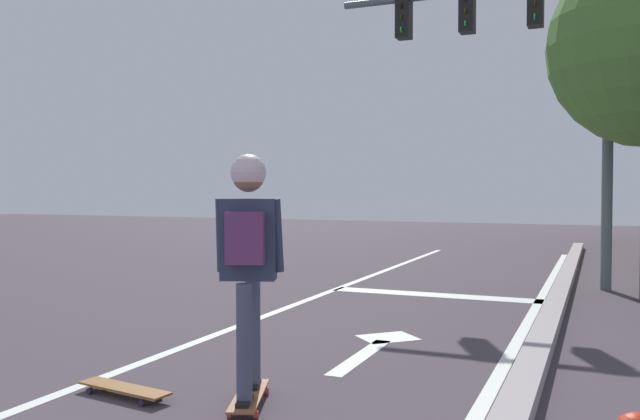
# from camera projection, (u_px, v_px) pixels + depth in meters

# --- Properties ---
(lane_line_center) EXTENTS (0.12, 20.00, 0.01)m
(lane_line_center) POSITION_uv_depth(u_px,v_px,m) (242.00, 325.00, 7.53)
(lane_line_center) COLOR silver
(lane_line_center) RESTS_ON ground
(lane_line_curbside) EXTENTS (0.12, 20.00, 0.01)m
(lane_line_curbside) POSITION_uv_depth(u_px,v_px,m) (513.00, 350.00, 6.36)
(lane_line_curbside) COLOR silver
(lane_line_curbside) RESTS_ON ground
(stop_bar) EXTENTS (3.13, 0.40, 0.01)m
(stop_bar) POSITION_uv_depth(u_px,v_px,m) (437.00, 295.00, 9.64)
(stop_bar) COLOR silver
(stop_bar) RESTS_ON ground
(lane_arrow_stem) EXTENTS (0.16, 1.40, 0.01)m
(lane_arrow_stem) POSITION_uv_depth(u_px,v_px,m) (361.00, 356.00, 6.10)
(lane_arrow_stem) COLOR silver
(lane_arrow_stem) RESTS_ON ground
(lane_arrow_head) EXTENTS (0.71, 0.71, 0.01)m
(lane_arrow_head) POSITION_uv_depth(u_px,v_px,m) (388.00, 337.00, 6.89)
(lane_arrow_head) COLOR silver
(lane_arrow_head) RESTS_ON ground
(curb_strip) EXTENTS (0.24, 24.00, 0.14)m
(curb_strip) POSITION_uv_depth(u_px,v_px,m) (540.00, 345.00, 6.26)
(curb_strip) COLOR #A4999A
(curb_strip) RESTS_ON ground
(skateboard) EXTENTS (0.44, 0.79, 0.08)m
(skateboard) POSITION_uv_depth(u_px,v_px,m) (249.00, 396.00, 4.71)
(skateboard) COLOR #935832
(skateboard) RESTS_ON ground
(skater) EXTENTS (0.45, 0.62, 1.71)m
(skater) POSITION_uv_depth(u_px,v_px,m) (248.00, 242.00, 4.66)
(skater) COLOR #474B64
(skater) RESTS_ON skateboard
(spare_skateboard) EXTENTS (0.83, 0.29, 0.08)m
(spare_skateboard) POSITION_uv_depth(u_px,v_px,m) (124.00, 389.00, 4.92)
(spare_skateboard) COLOR brown
(spare_skateboard) RESTS_ON ground
(traffic_signal_mast) EXTENTS (4.36, 0.34, 5.21)m
(traffic_signal_mast) POSITION_uv_depth(u_px,v_px,m) (522.00, 51.00, 10.51)
(traffic_signal_mast) COLOR #556267
(traffic_signal_mast) RESTS_ON ground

